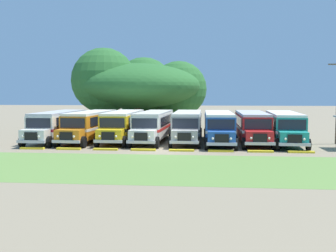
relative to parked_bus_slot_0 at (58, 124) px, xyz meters
The scene contains 19 objects.
ground_plane 12.13m from the parked_bus_slot_0, 25.93° to the right, with size 220.00×220.00×0.00m, color #84755B.
foreground_grass_strip 16.71m from the parked_bus_slot_0, 49.45° to the right, with size 80.00×9.86×0.01m, color olive.
parked_bus_slot_0 is the anchor object (origin of this frame).
parked_bus_slot_1 3.13m from the parked_bus_slot_0, ahead, with size 3.24×10.92×2.82m.
parked_bus_slot_2 6.30m from the parked_bus_slot_0, ahead, with size 2.79×10.85×2.82m.
parked_bus_slot_3 9.29m from the parked_bus_slot_0, ahead, with size 3.15×10.90×2.82m.
parked_bus_slot_4 12.55m from the parked_bus_slot_0, ahead, with size 2.70×10.84×2.82m.
parked_bus_slot_5 15.47m from the parked_bus_slot_0, ahead, with size 2.76×10.85×2.82m.
parked_bus_slot_6 18.59m from the parked_bus_slot_0, ahead, with size 2.73×10.85×2.82m.
parked_bus_slot_7 21.46m from the parked_bus_slot_0, ahead, with size 3.15×10.90×2.82m.
curb_wheelstop_0 6.01m from the parked_bus_slot_0, 89.87° to the right, with size 2.00×0.36×0.15m, color yellow.
curb_wheelstop_1 6.76m from the parked_bus_slot_0, 61.94° to the right, with size 2.00×0.36×0.15m, color yellow.
curb_wheelstop_2 8.62m from the parked_bus_slot_0, 43.22° to the right, with size 2.00×0.36×0.15m, color yellow.
curb_wheelstop_3 11.05m from the parked_bus_slot_0, 32.09° to the right, with size 2.00×0.36×0.15m, color yellow.
curb_wheelstop_4 13.74m from the parked_bus_slot_0, 25.19° to the right, with size 2.00×0.36×0.15m, color yellow.
curb_wheelstop_5 16.57m from the parked_bus_slot_0, 20.63° to the right, with size 2.00×0.36×0.15m, color yellow.
curb_wheelstop_6 19.48m from the parked_bus_slot_0, 17.42° to the right, with size 2.00×0.36×0.15m, color yellow.
curb_wheelstop_7 22.43m from the parked_bus_slot_0, 15.05° to the right, with size 2.00×0.36×0.15m, color yellow.
broad_shade_tree 15.82m from the parked_bus_slot_0, 68.78° to the left, with size 16.87×16.46×10.21m.
Camera 1 is at (3.36, -31.58, 4.67)m, focal length 42.18 mm.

